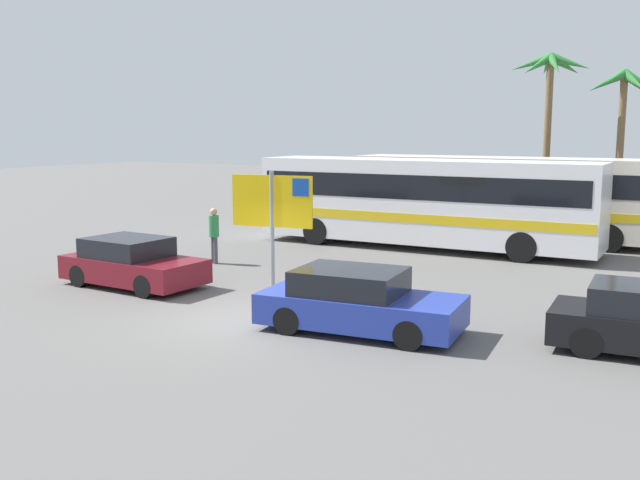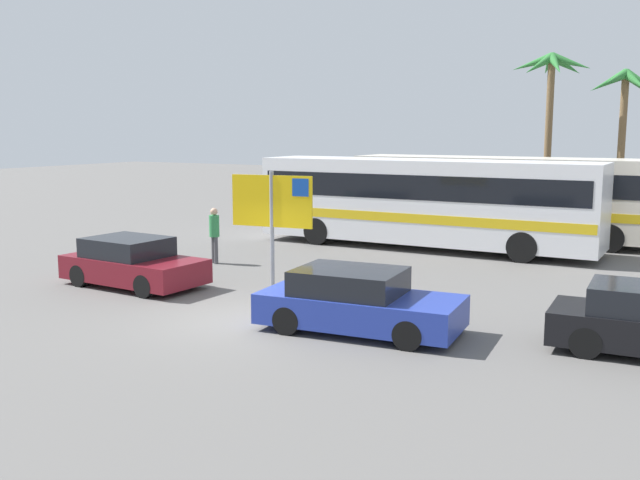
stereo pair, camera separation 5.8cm
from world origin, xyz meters
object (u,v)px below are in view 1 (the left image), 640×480
Objects in this scene: bus_rear_coach at (510,194)px; car_maroon at (132,263)px; ferry_sign at (274,206)px; bus_front_coach at (424,199)px; car_blue at (358,302)px; pedestrian_by_bus at (214,231)px.

bus_rear_coach is 2.98× the size of car_maroon.
bus_rear_coach is 3.80× the size of ferry_sign.
bus_front_coach is at bearing 67.99° from car_maroon.
ferry_sign is 0.73× the size of car_blue.
bus_front_coach is 10.93m from car_maroon.
pedestrian_by_bus is at bearing 142.28° from car_blue.
bus_front_coach is at bearing -122.70° from bus_rear_coach.
ferry_sign reaches higher than bus_rear_coach.
pedestrian_by_bus is (-4.16, 2.98, -1.27)m from ferry_sign.
car_maroon is 7.38m from car_blue.
ferry_sign is 4.47m from car_maroon.
ferry_sign is 0.78× the size of car_maroon.
bus_rear_coach is at bearing 170.09° from pedestrian_by_bus.
car_maroon is at bearing -117.42° from bus_rear_coach.
bus_front_coach reaches higher than car_blue.
car_maroon is 0.94× the size of car_blue.
bus_front_coach is at bearing 168.16° from pedestrian_by_bus.
ferry_sign is at bearing 14.52° from car_maroon.
car_maroon is (-6.86, -13.23, -1.15)m from bus_rear_coach.
bus_rear_coach is 6.84× the size of pedestrian_by_bus.
car_maroon is 2.30× the size of pedestrian_by_bus.
pedestrian_by_bus is (-7.40, 4.81, 0.42)m from car_blue.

